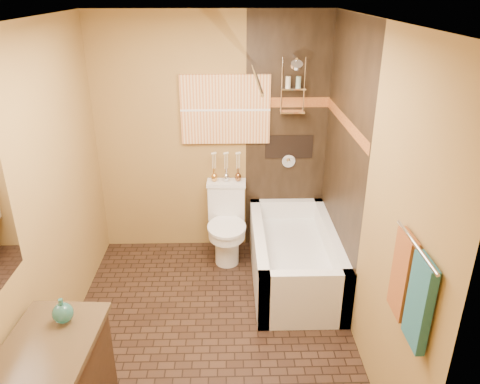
{
  "coord_description": "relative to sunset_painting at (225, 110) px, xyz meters",
  "views": [
    {
      "loc": [
        0.17,
        -3.15,
        2.71
      ],
      "look_at": [
        0.26,
        0.4,
        1.12
      ],
      "focal_mm": 35.0,
      "sensor_mm": 36.0,
      "label": 1
    }
  ],
  "objects": [
    {
      "name": "floor",
      "position": [
        -0.14,
        -1.48,
        -1.55
      ],
      "size": [
        3.0,
        3.0,
        0.0
      ],
      "primitive_type": "plane",
      "color": "black",
      "rests_on": "ground"
    },
    {
      "name": "wall_left",
      "position": [
        -1.34,
        -1.48,
        -0.3
      ],
      "size": [
        0.02,
        3.0,
        2.5
      ],
      "primitive_type": "cube",
      "color": "olive",
      "rests_on": "floor"
    },
    {
      "name": "wall_right",
      "position": [
        1.06,
        -1.48,
        -0.3
      ],
      "size": [
        0.02,
        3.0,
        2.5
      ],
      "primitive_type": "cube",
      "color": "olive",
      "rests_on": "floor"
    },
    {
      "name": "wall_back",
      "position": [
        -0.14,
        0.02,
        -0.3
      ],
      "size": [
        2.4,
        0.02,
        2.5
      ],
      "primitive_type": "cube",
      "color": "olive",
      "rests_on": "floor"
    },
    {
      "name": "wall_front",
      "position": [
        -0.14,
        -2.98,
        -0.3
      ],
      "size": [
        2.4,
        0.02,
        2.5
      ],
      "primitive_type": "cube",
      "color": "olive",
      "rests_on": "floor"
    },
    {
      "name": "ceiling",
      "position": [
        -0.14,
        -1.48,
        0.95
      ],
      "size": [
        3.0,
        3.0,
        0.0
      ],
      "primitive_type": "plane",
      "color": "silver",
      "rests_on": "wall_back"
    },
    {
      "name": "alcove_tile_back",
      "position": [
        0.63,
        0.01,
        -0.3
      ],
      "size": [
        0.85,
        0.01,
        2.5
      ],
      "primitive_type": "cube",
      "color": "black",
      "rests_on": "wall_back"
    },
    {
      "name": "alcove_tile_right",
      "position": [
        1.05,
        -0.73,
        -0.3
      ],
      "size": [
        0.01,
        1.5,
        2.5
      ],
      "primitive_type": "cube",
      "color": "black",
      "rests_on": "wall_right"
    },
    {
      "name": "mosaic_band_back",
      "position": [
        0.63,
        0.0,
        0.07
      ],
      "size": [
        0.85,
        0.01,
        0.1
      ],
      "primitive_type": "cube",
      "color": "brown",
      "rests_on": "alcove_tile_back"
    },
    {
      "name": "mosaic_band_right",
      "position": [
        1.04,
        -0.73,
        0.07
      ],
      "size": [
        0.01,
        1.5,
        0.1
      ],
      "primitive_type": "cube",
      "color": "brown",
      "rests_on": "alcove_tile_right"
    },
    {
      "name": "alcove_niche",
      "position": [
        0.66,
        0.01,
        -0.4
      ],
      "size": [
        0.5,
        0.01,
        0.25
      ],
      "primitive_type": "cube",
      "color": "black",
      "rests_on": "alcove_tile_back"
    },
    {
      "name": "shower_fixtures",
      "position": [
        0.66,
        -0.1,
        0.12
      ],
      "size": [
        0.24,
        0.33,
        1.16
      ],
      "color": "silver",
      "rests_on": "floor"
    },
    {
      "name": "curtain_rod",
      "position": [
        0.26,
        -0.73,
        0.47
      ],
      "size": [
        0.03,
        1.55,
        0.03
      ],
      "primitive_type": "cylinder",
      "rotation": [
        1.57,
        0.0,
        0.0
      ],
      "color": "silver",
      "rests_on": "wall_back"
    },
    {
      "name": "towel_bar",
      "position": [
        1.01,
        -2.53,
        -0.1
      ],
      "size": [
        0.02,
        0.55,
        0.02
      ],
      "primitive_type": "cylinder",
      "rotation": [
        1.57,
        0.0,
        0.0
      ],
      "color": "silver",
      "rests_on": "wall_right"
    },
    {
      "name": "towel_teal",
      "position": [
        1.02,
        -2.66,
        -0.37
      ],
      "size": [
        0.05,
        0.22,
        0.52
      ],
      "primitive_type": "cube",
      "color": "#1B4A5B",
      "rests_on": "towel_bar"
    },
    {
      "name": "towel_rust",
      "position": [
        1.02,
        -2.4,
        -0.37
      ],
      "size": [
        0.05,
        0.22,
        0.52
      ],
      "primitive_type": "cube",
      "color": "brown",
      "rests_on": "towel_bar"
    },
    {
      "name": "sunset_painting",
      "position": [
        0.0,
        0.0,
        0.0
      ],
      "size": [
        0.9,
        0.04,
        0.7
      ],
      "primitive_type": "cube",
      "color": "#D16C31",
      "rests_on": "wall_back"
    },
    {
      "name": "bathtub",
      "position": [
        0.66,
        -0.73,
        -1.33
      ],
      "size": [
        0.8,
        1.5,
        0.55
      ],
      "color": "white",
      "rests_on": "floor"
    },
    {
      "name": "toilet",
      "position": [
        0.0,
        -0.27,
        -1.14
      ],
      "size": [
        0.42,
        0.61,
        0.81
      ],
      "rotation": [
        0.0,
        0.0,
        -0.04
      ],
      "color": "white",
      "rests_on": "floor"
    },
    {
      "name": "teal_bottle",
      "position": [
        -1.02,
        -2.25,
        -0.7
      ],
      "size": [
        0.14,
        0.14,
        0.21
      ],
      "primitive_type": null,
      "rotation": [
        0.0,
        0.0,
        0.02
      ],
      "color": "#246D61",
      "rests_on": "vanity"
    },
    {
      "name": "bud_vases",
      "position": [
        -0.0,
        -0.09,
        -0.57
      ],
      "size": [
        0.32,
        0.07,
        0.31
      ],
      "color": "gold",
      "rests_on": "toilet"
    }
  ]
}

